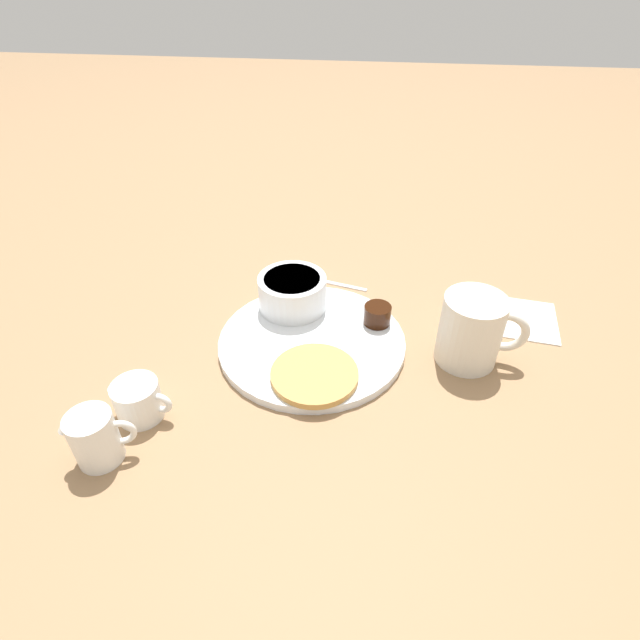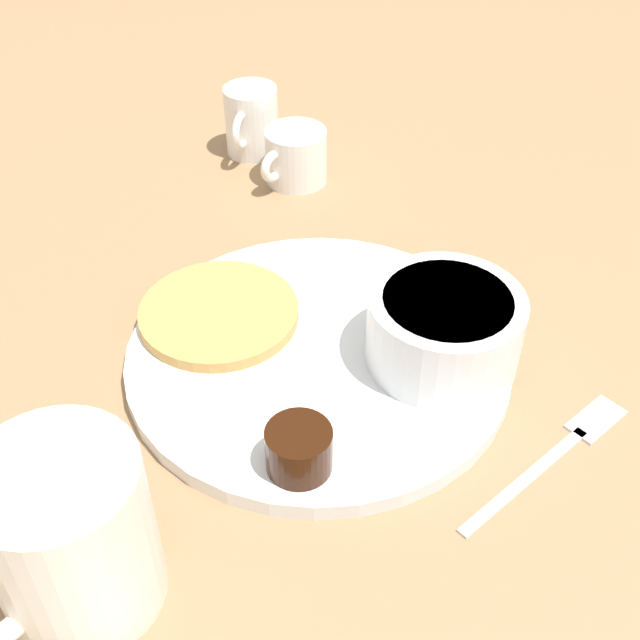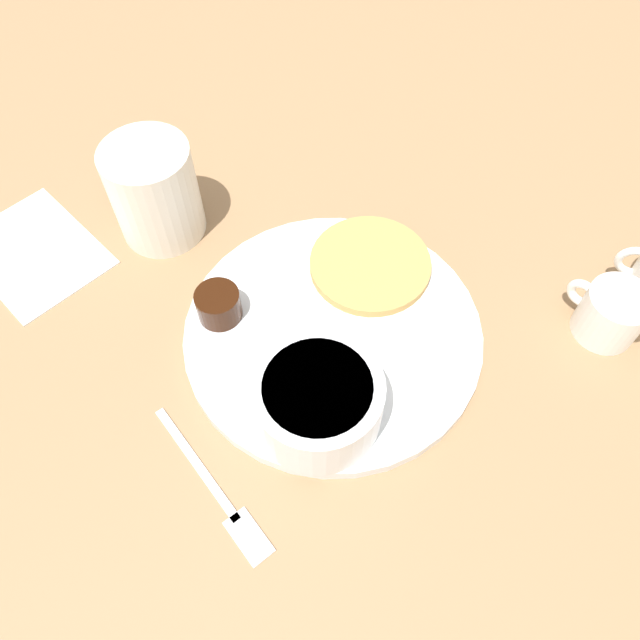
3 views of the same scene
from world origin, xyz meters
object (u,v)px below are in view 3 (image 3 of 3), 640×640
at_px(fork, 222,499).
at_px(bowl, 318,400).
at_px(plate, 333,333).
at_px(creamer_pitcher_near, 611,313).
at_px(coffee_mug, 151,192).

bearing_deg(fork, bowl, -100.75).
bearing_deg(plate, creamer_pitcher_near, -140.32).
bearing_deg(coffee_mug, bowl, 164.48).
bearing_deg(creamer_pitcher_near, bowl, 57.15).
bearing_deg(plate, fork, 97.18).
xyz_separation_m(bowl, fork, (0.02, 0.10, -0.04)).
relative_size(bowl, creamer_pitcher_near, 1.29).
distance_m(plate, bowl, 0.09).
bearing_deg(plate, bowl, 118.51).
bearing_deg(bowl, creamer_pitcher_near, -122.85).
bearing_deg(plate, coffee_mug, 0.58).
xyz_separation_m(coffee_mug, fork, (-0.23, 0.17, -0.05)).
relative_size(creamer_pitcher_near, fork, 0.53).
relative_size(bowl, coffee_mug, 0.87).
relative_size(plate, fork, 1.76).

